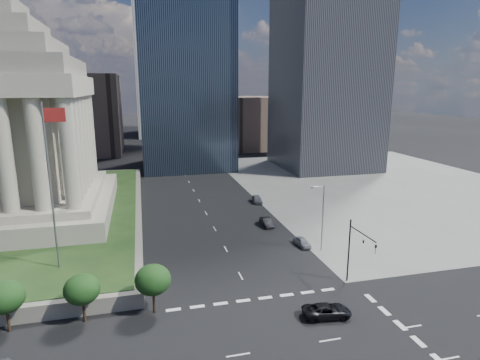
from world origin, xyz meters
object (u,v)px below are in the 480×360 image
object	(u,v)px
parked_sedan_mid	(267,222)
flagpole	(51,178)
parked_sedan_far	(257,199)
pickup_truck	(327,311)
street_lamp_north	(322,214)
traffic_signal_ne	(357,247)
parked_sedan_near	(302,242)

from	to	relation	value
parked_sedan_mid	flagpole	bearing A→B (deg)	-155.99
parked_sedan_mid	parked_sedan_far	bearing A→B (deg)	80.93
flagpole	pickup_truck	world-z (taller)	flagpole
street_lamp_north	parked_sedan_mid	bearing A→B (deg)	109.48
traffic_signal_ne	street_lamp_north	size ratio (longest dim) A/B	0.80
flagpole	pickup_truck	bearing A→B (deg)	-28.42
flagpole	parked_sedan_mid	distance (m)	35.77
flagpole	street_lamp_north	bearing A→B (deg)	1.63
parked_sedan_near	pickup_truck	bearing A→B (deg)	-108.63
parked_sedan_near	traffic_signal_ne	bearing A→B (deg)	-89.30
parked_sedan_mid	parked_sedan_far	world-z (taller)	parked_sedan_far
traffic_signal_ne	parked_sedan_near	bearing A→B (deg)	94.19
traffic_signal_ne	parked_sedan_near	world-z (taller)	traffic_signal_ne
parked_sedan_near	parked_sedan_far	size ratio (longest dim) A/B	0.85
traffic_signal_ne	parked_sedan_near	xyz separation A→B (m)	(-1.00, 13.67, -4.60)
parked_sedan_far	parked_sedan_mid	bearing A→B (deg)	-93.29
flagpole	parked_sedan_far	size ratio (longest dim) A/B	4.46
flagpole	parked_sedan_mid	xyz separation A→B (m)	(30.83, 13.24, -12.41)
traffic_signal_ne	parked_sedan_far	world-z (taller)	traffic_signal_ne
parked_sedan_near	parked_sedan_mid	bearing A→B (deg)	100.72
pickup_truck	parked_sedan_near	world-z (taller)	pickup_truck
parked_sedan_near	parked_sedan_far	bearing A→B (deg)	86.52
traffic_signal_ne	pickup_truck	xyz separation A→B (m)	(-6.05, -5.00, -4.54)
flagpole	parked_sedan_far	bearing A→B (deg)	39.66
flagpole	parked_sedan_mid	world-z (taller)	flagpole
parked_sedan_near	parked_sedan_far	xyz separation A→B (m)	(0.00, 24.27, 0.12)
traffic_signal_ne	parked_sedan_far	xyz separation A→B (m)	(-1.00, 37.94, -4.49)
traffic_signal_ne	parked_sedan_mid	xyz separation A→B (m)	(-3.50, 23.54, -4.54)
street_lamp_north	pickup_truck	world-z (taller)	street_lamp_north
pickup_truck	parked_sedan_far	size ratio (longest dim) A/B	1.14
street_lamp_north	parked_sedan_far	size ratio (longest dim) A/B	2.23
flagpole	street_lamp_north	distance (m)	35.95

